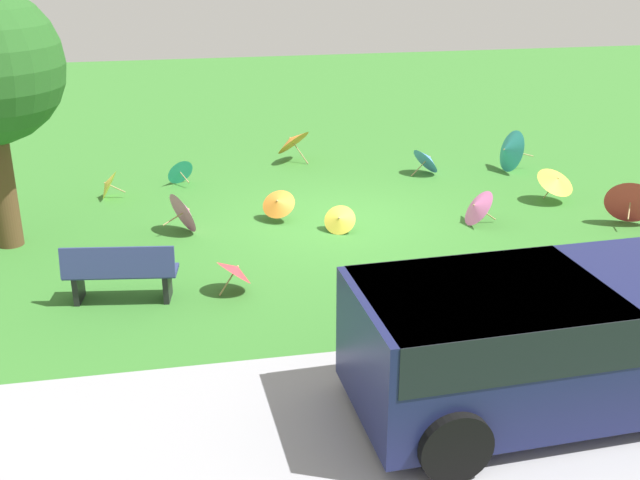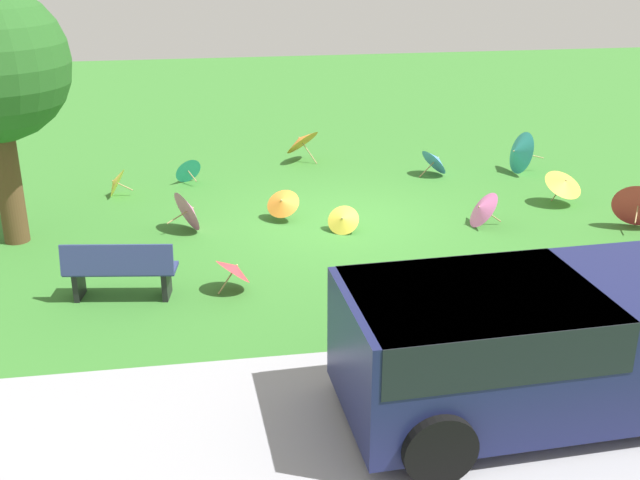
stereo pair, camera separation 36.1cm
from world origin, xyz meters
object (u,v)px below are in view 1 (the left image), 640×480
(parasol_orange_1, at_px, (292,140))
(van_dark, at_px, (546,334))
(park_bench, at_px, (121,272))
(parasol_yellow_0, at_px, (557,180))
(parasol_red_2, at_px, (236,270))
(parasol_red_1, at_px, (631,200))
(parasol_pink_1, at_px, (476,207))
(parasol_yellow_2, at_px, (107,184))
(parasol_pink_0, at_px, (186,211))
(parasol_teal_1, at_px, (179,171))
(parasol_blue_0, at_px, (428,159))
(parasol_orange_2, at_px, (278,203))
(parasol_teal_0, at_px, (508,150))
(parasol_yellow_1, at_px, (339,219))

(parasol_orange_1, bearing_deg, van_dark, 96.39)
(park_bench, xyz_separation_m, parasol_yellow_0, (-8.20, -2.88, -0.01))
(parasol_orange_1, relative_size, parasol_red_2, 1.50)
(parasol_yellow_0, xyz_separation_m, parasol_red_1, (-0.78, 1.34, -0.00))
(park_bench, xyz_separation_m, parasol_red_2, (-1.65, -0.03, -0.11))
(van_dark, xyz_separation_m, parasol_pink_1, (-1.49, -5.66, -0.58))
(parasol_yellow_2, relative_size, parasol_pink_0, 0.76)
(parasol_teal_1, height_order, parasol_pink_1, parasol_pink_1)
(parasol_blue_0, bearing_deg, parasol_orange_2, 32.58)
(parasol_yellow_2, bearing_deg, parasol_red_1, 160.68)
(parasol_yellow_0, relative_size, parasol_teal_0, 0.99)
(parasol_red_1, bearing_deg, van_dark, 50.50)
(parasol_red_2, bearing_deg, parasol_orange_1, -106.01)
(van_dark, height_order, parasol_teal_1, van_dark)
(parasol_red_1, relative_size, parasol_orange_2, 1.29)
(parasol_teal_1, bearing_deg, parasol_blue_0, 176.76)
(parasol_blue_0, height_order, parasol_teal_1, parasol_blue_0)
(park_bench, distance_m, parasol_orange_2, 3.94)
(parasol_yellow_1, relative_size, parasol_red_1, 0.68)
(parasol_teal_1, xyz_separation_m, parasol_pink_0, (-0.04, 2.85, 0.10))
(parasol_orange_2, distance_m, parasol_red_2, 3.03)
(parasol_orange_2, relative_size, parasol_pink_1, 1.08)
(parasol_red_2, bearing_deg, parasol_pink_1, -156.12)
(parasol_orange_1, bearing_deg, parasol_red_2, 73.99)
(parasol_red_2, bearing_deg, parasol_blue_0, -132.18)
(parasol_orange_2, bearing_deg, parasol_orange_1, -102.87)
(parasol_red_1, relative_size, parasol_teal_1, 1.52)
(van_dark, distance_m, parasol_pink_0, 7.31)
(parasol_orange_2, height_order, parasol_pink_0, parasol_pink_0)
(parasol_yellow_1, distance_m, parasol_pink_0, 2.73)
(parasol_teal_1, distance_m, parasol_orange_2, 3.15)
(parasol_yellow_0, distance_m, parasol_pink_0, 7.20)
(parasol_orange_1, xyz_separation_m, parasol_pink_1, (-2.65, 4.69, -0.17))
(parasol_yellow_0, xyz_separation_m, parasol_teal_1, (7.23, -2.64, -0.17))
(van_dark, relative_size, parasol_red_2, 6.24)
(van_dark, bearing_deg, parasol_teal_1, -67.57)
(parasol_yellow_0, distance_m, parasol_pink_1, 2.15)
(parasol_red_2, bearing_deg, parasol_yellow_1, -134.09)
(parasol_blue_0, xyz_separation_m, parasol_teal_1, (5.38, -0.30, -0.05))
(parasol_yellow_2, relative_size, parasol_orange_2, 0.83)
(van_dark, xyz_separation_m, park_bench, (4.74, -3.61, -0.45))
(parasol_orange_1, relative_size, parasol_teal_1, 1.66)
(parasol_blue_0, xyz_separation_m, parasol_yellow_0, (-1.86, 2.33, 0.12))
(parasol_blue_0, xyz_separation_m, parasol_red_2, (4.70, 5.18, 0.02))
(parasol_blue_0, relative_size, parasol_yellow_1, 1.18)
(van_dark, relative_size, parasol_teal_1, 6.92)
(parasol_yellow_0, bearing_deg, parasol_orange_1, -39.89)
(van_dark, xyz_separation_m, parasol_yellow_0, (-3.47, -6.49, -0.46))
(parasol_yellow_1, xyz_separation_m, parasol_orange_2, (0.99, -0.75, 0.12))
(parasol_blue_0, distance_m, parasol_orange_2, 4.34)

